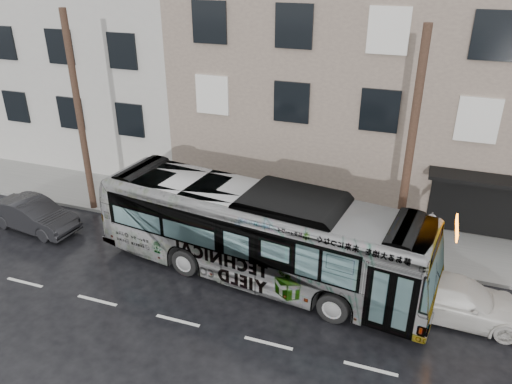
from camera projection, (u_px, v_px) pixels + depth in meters
ground at (209, 279)px, 18.85m from camera, size 120.00×120.00×0.00m
sidewalk at (253, 218)px, 22.97m from camera, size 90.00×3.60×0.15m
building_taupe at (395, 73)px, 25.72m from camera, size 20.00×12.00×11.00m
building_grey at (44, 5)px, 32.82m from camera, size 26.00×15.00×16.00m
utility_pole_front at (409, 155)px, 17.66m from camera, size 0.30×0.30×9.00m
utility_pole_rear at (80, 116)px, 21.87m from camera, size 0.30×0.30×9.00m
sign_post at (428, 241)px, 18.77m from camera, size 0.06×0.06×2.40m
bus at (260, 233)px, 18.40m from camera, size 13.14×4.69×3.58m
white_sedan at (456, 299)px, 16.66m from camera, size 4.84×2.02×1.40m
dark_sedan at (34, 215)px, 21.97m from camera, size 4.38×1.98×1.40m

